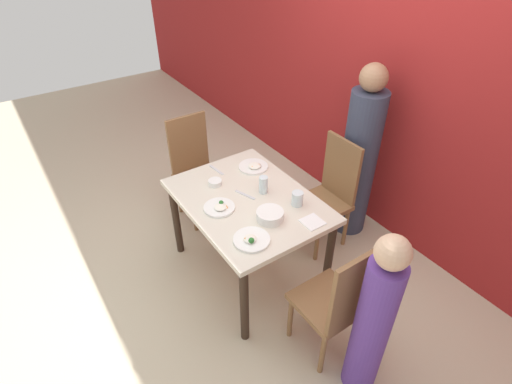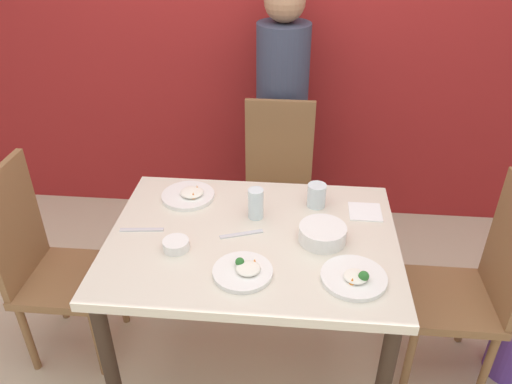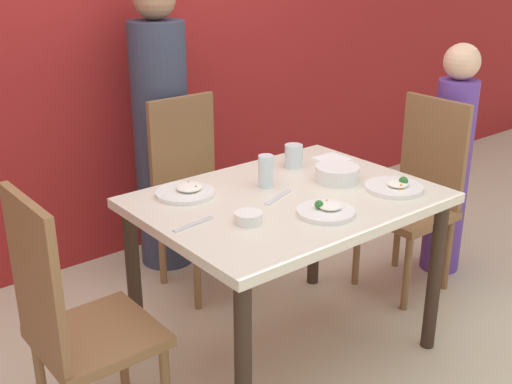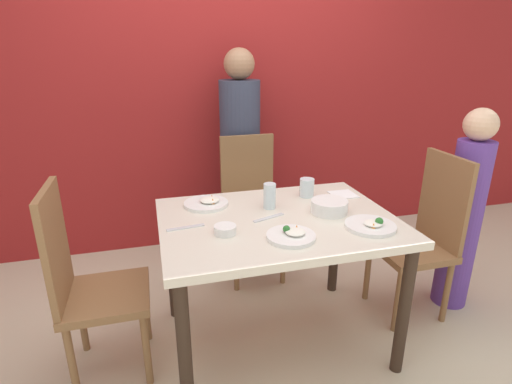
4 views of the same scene
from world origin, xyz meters
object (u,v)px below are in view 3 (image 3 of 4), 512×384
bowl_curry (336,173)px  glass_water_tall (294,156)px  chair_child_spot (417,193)px  chair_adult_spot (195,191)px  person_child (450,165)px  plate_rice_adult (395,187)px  person_adult (162,137)px

bowl_curry → glass_water_tall: glass_water_tall is taller
chair_child_spot → glass_water_tall: 0.76m
chair_adult_spot → bowl_curry: chair_adult_spot is taller
chair_adult_spot → glass_water_tall: size_ratio=9.41×
person_child → plate_rice_adult: (-0.81, -0.28, 0.15)m
plate_rice_adult → glass_water_tall: size_ratio=2.30×
person_adult → person_child: person_adult is taller
bowl_curry → chair_child_spot: bearing=4.5°
chair_adult_spot → bowl_curry: (0.22, -0.78, 0.27)m
chair_adult_spot → plate_rice_adult: (0.33, -1.01, 0.25)m
chair_adult_spot → glass_water_tall: bearing=-69.7°
person_adult → chair_adult_spot: bearing=-90.0°
chair_child_spot → bowl_curry: bearing=-85.5°
chair_child_spot → bowl_curry: (-0.65, -0.05, 0.27)m
chair_adult_spot → person_adult: 0.38m
chair_child_spot → plate_rice_adult: 0.66m
person_adult → glass_water_tall: 0.86m
person_adult → person_child: 1.55m
bowl_curry → glass_water_tall: (-0.02, 0.25, 0.02)m
chair_child_spot → plate_rice_adult: (-0.54, -0.28, 0.25)m
person_adult → bowl_curry: size_ratio=8.22×
person_adult → glass_water_tall: size_ratio=14.86×
glass_water_tall → chair_adult_spot: bearing=110.3°
bowl_curry → glass_water_tall: 0.25m
chair_adult_spot → plate_rice_adult: bearing=-72.0°
chair_child_spot → plate_rice_adult: size_ratio=4.10×
person_child → plate_rice_adult: bearing=-160.7°
chair_adult_spot → person_adult: person_adult is taller
bowl_curry → glass_water_tall: size_ratio=1.81×
chair_adult_spot → bowl_curry: bearing=-74.4°
person_child → plate_rice_adult: size_ratio=5.17×
person_child → plate_rice_adult: person_child is taller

